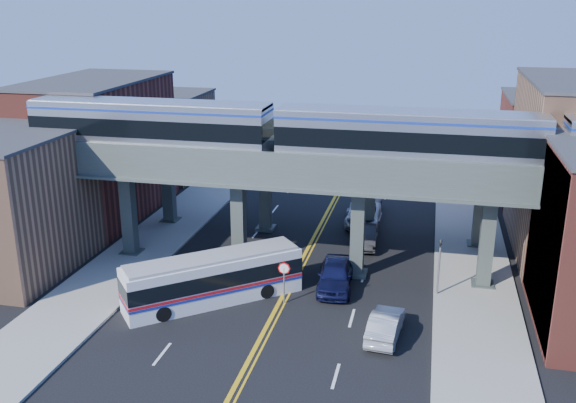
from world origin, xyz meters
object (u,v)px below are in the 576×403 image
(transit_bus, at_px, (213,279))
(stop_sign, at_px, (284,276))
(car_lane_b, at_px, (364,234))
(car_lane_c, at_px, (363,215))
(car_lane_a, at_px, (335,275))
(car_parked_curb, at_px, (385,325))
(traffic_signal, at_px, (439,261))
(car_lane_d, at_px, (365,205))
(transit_train, at_px, (409,137))

(transit_bus, bearing_deg, stop_sign, -30.64)
(car_lane_b, height_order, car_lane_c, car_lane_b)
(transit_bus, relative_size, car_lane_a, 1.89)
(stop_sign, height_order, car_lane_b, stop_sign)
(stop_sign, height_order, car_lane_c, stop_sign)
(car_lane_c, height_order, car_parked_curb, car_lane_c)
(traffic_signal, xyz_separation_m, car_parked_curb, (-2.70, -5.68, -1.58))
(transit_bus, distance_m, car_lane_a, 7.66)
(transit_bus, distance_m, car_lane_b, 13.64)
(car_lane_d, bearing_deg, car_lane_c, -78.55)
(stop_sign, bearing_deg, transit_bus, -170.90)
(car_lane_c, distance_m, car_parked_curb, 17.97)
(car_lane_b, relative_size, car_parked_curb, 1.09)
(transit_train, distance_m, car_parked_curb, 11.56)
(car_lane_c, bearing_deg, car_parked_curb, -81.26)
(traffic_signal, xyz_separation_m, transit_bus, (-13.09, -3.67, -0.88))
(transit_train, relative_size, traffic_signal, 12.10)
(car_lane_a, xyz_separation_m, car_lane_c, (0.37, 12.27, -0.10))
(car_lane_a, xyz_separation_m, car_lane_d, (0.21, 14.93, -0.13))
(transit_bus, bearing_deg, car_lane_b, 15.37)
(car_lane_d, height_order, car_parked_curb, car_lane_d)
(stop_sign, distance_m, car_lane_d, 17.93)
(stop_sign, bearing_deg, car_lane_a, 46.07)
(car_lane_b, xyz_separation_m, car_lane_c, (-0.59, 4.50, -0.01))
(stop_sign, relative_size, traffic_signal, 0.64)
(stop_sign, bearing_deg, traffic_signal, 18.63)
(transit_train, relative_size, transit_bus, 5.06)
(car_lane_c, bearing_deg, stop_sign, -102.83)
(car_lane_c, xyz_separation_m, car_lane_d, (-0.16, 2.66, -0.02))
(car_lane_a, bearing_deg, stop_sign, -138.57)
(stop_sign, xyz_separation_m, car_lane_a, (2.64, 2.74, -0.87))
(car_lane_b, height_order, car_parked_curb, car_lane_b)
(transit_train, bearing_deg, car_lane_b, 118.35)
(transit_train, bearing_deg, stop_sign, -142.76)
(transit_train, relative_size, car_parked_curb, 11.28)
(car_lane_c, bearing_deg, car_lane_d, 92.00)
(stop_sign, bearing_deg, car_lane_c, 78.64)
(transit_train, relative_size, car_lane_c, 8.83)
(car_lane_a, height_order, car_lane_b, car_lane_a)
(stop_sign, height_order, car_lane_d, stop_sign)
(car_lane_c, bearing_deg, car_lane_a, -93.22)
(transit_bus, xyz_separation_m, car_lane_c, (7.21, 15.68, -0.64))
(traffic_signal, relative_size, car_lane_d, 0.79)
(car_lane_a, height_order, car_lane_d, car_lane_a)
(car_parked_curb, bearing_deg, transit_train, -87.73)
(car_lane_b, distance_m, car_lane_c, 4.54)
(transit_train, bearing_deg, traffic_signal, -40.73)
(transit_train, distance_m, transit_bus, 14.53)
(stop_sign, height_order, traffic_signal, traffic_signal)
(stop_sign, relative_size, car_lane_d, 0.50)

